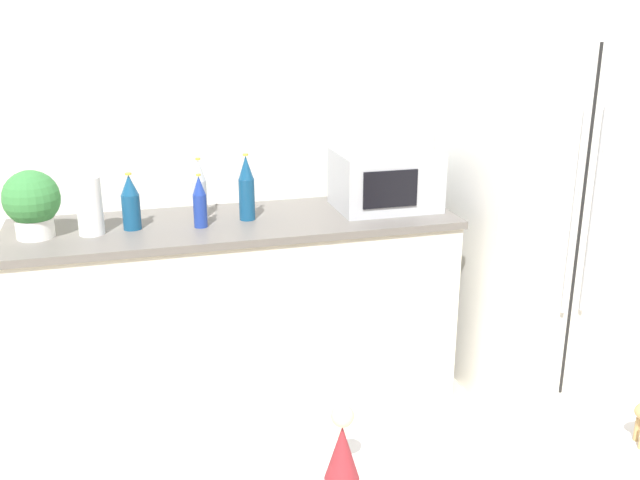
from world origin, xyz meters
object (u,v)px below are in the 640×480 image
(paper_towel_roll, at_px, (89,206))
(wise_man_figurine_blue, at_px, (342,448))
(microwave, at_px, (385,180))
(back_bottle_0, at_px, (247,188))
(back_bottle_3, at_px, (199,189))
(potted_plant, at_px, (32,202))
(back_bottle_1, at_px, (200,202))
(refrigerator, at_px, (537,211))
(back_bottle_2, at_px, (131,203))

(paper_towel_roll, height_order, wise_man_figurine_blue, paper_towel_roll)
(wise_man_figurine_blue, bearing_deg, microwave, 67.21)
(back_bottle_0, xyz_separation_m, back_bottle_3, (-0.20, 0.10, -0.01))
(potted_plant, bearing_deg, back_bottle_1, -3.09)
(paper_towel_roll, xyz_separation_m, back_bottle_1, (0.47, -0.02, -0.01))
(potted_plant, bearing_deg, back_bottle_0, 1.39)
(back_bottle_1, height_order, back_bottle_3, back_bottle_3)
(back_bottle_1, xyz_separation_m, wise_man_figurine_blue, (0.08, -1.89, -0.03))
(refrigerator, relative_size, back_bottle_1, 7.28)
(microwave, bearing_deg, back_bottle_2, -178.40)
(back_bottle_3, bearing_deg, back_bottle_0, -26.29)
(potted_plant, distance_m, back_bottle_3, 0.73)
(paper_towel_roll, bearing_deg, back_bottle_0, 3.37)
(back_bottle_0, bearing_deg, back_bottle_1, -164.85)
(back_bottle_0, relative_size, wise_man_figurine_blue, 1.79)
(refrigerator, bearing_deg, back_bottle_1, 179.57)
(microwave, height_order, back_bottle_2, microwave)
(back_bottle_2, distance_m, back_bottle_3, 0.33)
(potted_plant, height_order, back_bottle_1, potted_plant)
(back_bottle_2, bearing_deg, potted_plant, -178.41)
(back_bottle_2, height_order, back_bottle_3, back_bottle_3)
(paper_towel_roll, bearing_deg, wise_man_figurine_blue, -74.04)
(microwave, relative_size, back_bottle_2, 1.89)
(potted_plant, xyz_separation_m, back_bottle_2, (0.40, 0.01, -0.03))
(back_bottle_3, bearing_deg, back_bottle_1, -96.27)
(potted_plant, height_order, microwave, potted_plant)
(refrigerator, xyz_separation_m, back_bottle_0, (-1.48, 0.07, 0.20))
(microwave, relative_size, back_bottle_3, 1.71)
(microwave, bearing_deg, potted_plant, -178.40)
(back_bottle_0, height_order, back_bottle_3, back_bottle_0)
(refrigerator, height_order, back_bottle_0, refrigerator)
(back_bottle_2, bearing_deg, back_bottle_3, 19.63)
(paper_towel_roll, xyz_separation_m, back_bottle_3, (0.49, 0.14, 0.01))
(microwave, height_order, back_bottle_0, back_bottle_0)
(microwave, height_order, wise_man_figurine_blue, microwave)
(refrigerator, relative_size, wise_man_figurine_blue, 10.22)
(back_bottle_0, height_order, back_bottle_1, back_bottle_0)
(back_bottle_0, bearing_deg, potted_plant, -178.61)
(paper_towel_roll, bearing_deg, back_bottle_3, 16.23)
(back_bottle_3, bearing_deg, refrigerator, -5.89)
(refrigerator, distance_m, back_bottle_2, 2.00)
(paper_towel_roll, xyz_separation_m, back_bottle_2, (0.17, 0.03, -0.01))
(refrigerator, relative_size, back_bottle_0, 5.71)
(back_bottle_1, bearing_deg, wise_man_figurine_blue, -87.64)
(back_bottle_0, bearing_deg, refrigerator, -2.82)
(microwave, distance_m, back_bottle_0, 0.68)
(refrigerator, xyz_separation_m, back_bottle_2, (-1.99, 0.06, 0.17))
(back_bottle_1, distance_m, back_bottle_3, 0.16)
(potted_plant, bearing_deg, microwave, 1.60)
(back_bottle_1, distance_m, wise_man_figurine_blue, 1.89)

